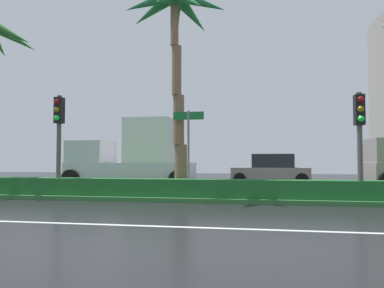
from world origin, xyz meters
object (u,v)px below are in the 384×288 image
(car_in_traffic_leading, at_px, (270,170))
(palm_tree_centre_left, at_px, (175,23))
(traffic_signal_median_left, at_px, (59,126))
(box_truck_lead, at_px, (133,157))
(street_name_sign, at_px, (188,141))
(traffic_signal_median_right, at_px, (360,126))

(car_in_traffic_leading, bearing_deg, palm_tree_centre_left, 64.93)
(car_in_traffic_leading, bearing_deg, traffic_signal_median_left, 47.03)
(palm_tree_centre_left, xyz_separation_m, box_truck_lead, (-3.28, 4.90, -4.89))
(palm_tree_centre_left, distance_m, street_name_sign, 4.40)
(street_name_sign, bearing_deg, box_truck_lead, 126.50)
(palm_tree_centre_left, height_order, car_in_traffic_leading, palm_tree_centre_left)
(traffic_signal_median_right, distance_m, street_name_sign, 5.58)
(street_name_sign, distance_m, car_in_traffic_leading, 9.03)
(street_name_sign, bearing_deg, car_in_traffic_leading, 68.70)
(traffic_signal_median_right, relative_size, car_in_traffic_leading, 0.79)
(street_name_sign, relative_size, box_truck_lead, 0.47)
(palm_tree_centre_left, bearing_deg, traffic_signal_median_right, -7.66)
(traffic_signal_median_left, height_order, traffic_signal_median_right, traffic_signal_median_left)
(car_in_traffic_leading, bearing_deg, street_name_sign, 68.70)
(palm_tree_centre_left, bearing_deg, street_name_sign, -25.21)
(palm_tree_centre_left, distance_m, traffic_signal_median_left, 5.73)
(palm_tree_centre_left, bearing_deg, traffic_signal_median_left, -172.65)
(traffic_signal_median_right, height_order, street_name_sign, traffic_signal_median_right)
(box_truck_lead, xyz_separation_m, car_in_traffic_leading, (7.06, 3.18, -0.72))
(car_in_traffic_leading, bearing_deg, box_truck_lead, 24.24)
(box_truck_lead, bearing_deg, street_name_sign, 126.50)
(box_truck_lead, bearing_deg, palm_tree_centre_left, 123.79)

